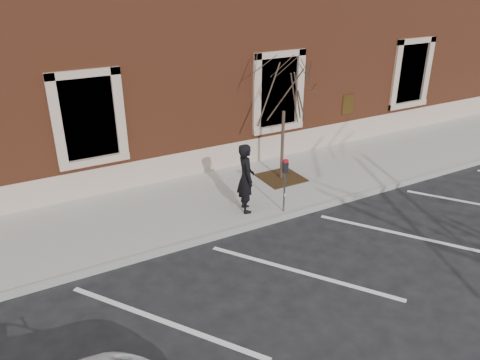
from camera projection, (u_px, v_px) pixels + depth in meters
ground at (251, 228)px, 11.96m from camera, size 120.00×120.00×0.00m
sidewalk_near at (221, 198)px, 13.32m from camera, size 40.00×3.50×0.15m
curb_near at (252, 226)px, 11.89m from camera, size 40.00×0.12×0.15m
parking_stripes at (302, 272)px, 10.21m from camera, size 28.00×4.40×0.01m
building_civic at (142, 32)px, 16.46m from camera, size 40.00×8.62×8.00m
man at (246, 178)px, 12.12m from camera, size 0.61×0.78×1.87m
parking_meter at (285, 176)px, 12.03m from camera, size 0.13×0.10×1.47m
tree_grate at (281, 178)px, 14.38m from camera, size 1.23×1.23×0.03m
sapling at (285, 92)px, 13.26m from camera, size 2.32×2.32×3.86m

